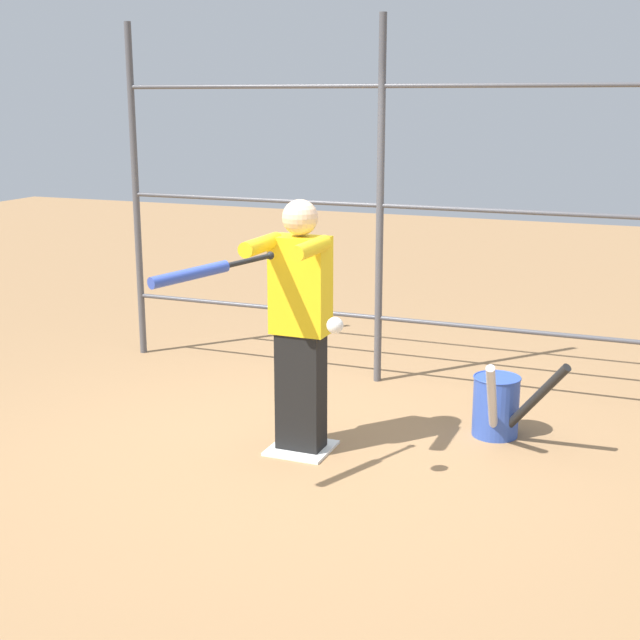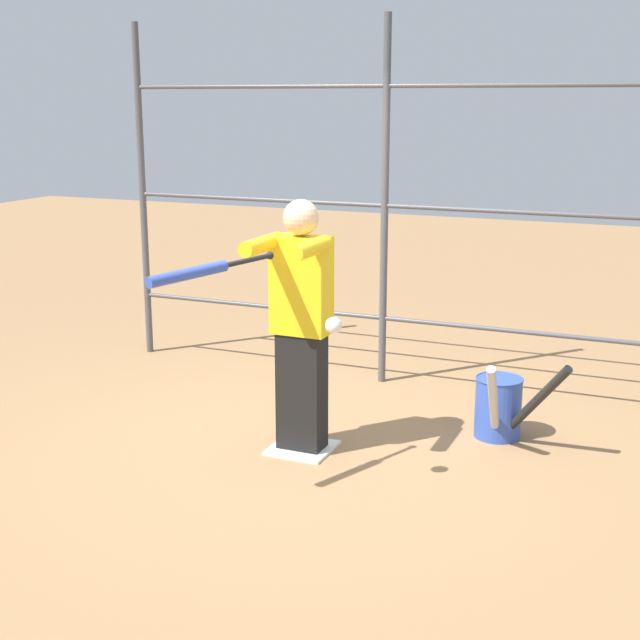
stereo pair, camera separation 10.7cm
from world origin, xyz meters
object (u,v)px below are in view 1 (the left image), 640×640
(bat_bucket, at_px, (498,405))
(baseball_bat_swinging, at_px, (201,272))
(batter, at_px, (300,319))
(softball_in_flight, at_px, (335,325))

(bat_bucket, bearing_deg, baseball_bat_swinging, 50.46)
(batter, distance_m, softball_in_flight, 0.69)
(softball_in_flight, bearing_deg, batter, -49.53)
(baseball_bat_swinging, relative_size, bat_bucket, 1.12)
(baseball_bat_swinging, height_order, softball_in_flight, baseball_bat_swinging)
(batter, height_order, softball_in_flight, batter)
(baseball_bat_swinging, bearing_deg, softball_in_flight, -148.24)
(batter, bearing_deg, softball_in_flight, 130.47)
(baseball_bat_swinging, xyz_separation_m, softball_in_flight, (-0.63, -0.39, -0.33))
(softball_in_flight, bearing_deg, bat_bucket, -119.98)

